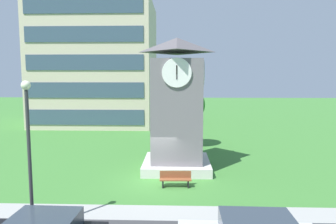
% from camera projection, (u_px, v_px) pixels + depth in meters
% --- Properties ---
extents(ground_plane, '(160.00, 160.00, 0.00)m').
position_uv_depth(ground_plane, '(155.00, 182.00, 18.37)').
color(ground_plane, '#3D7A33').
extents(kerb_strip, '(120.00, 1.60, 0.01)m').
position_uv_depth(kerb_strip, '(149.00, 212.00, 14.17)').
color(kerb_strip, '#9E9E99').
rests_on(kerb_strip, ground).
extents(office_building, '(14.97, 11.99, 16.00)m').
position_uv_depth(office_building, '(98.00, 65.00, 41.29)').
color(office_building, beige).
rests_on(office_building, ground).
extents(clock_tower, '(4.46, 4.46, 8.84)m').
position_uv_depth(clock_tower, '(177.00, 112.00, 20.65)').
color(clock_tower, slate).
rests_on(clock_tower, ground).
extents(park_bench, '(1.81, 0.54, 0.88)m').
position_uv_depth(park_bench, '(175.00, 179.00, 17.49)').
color(park_bench, brown).
rests_on(park_bench, ground).
extents(street_lamp, '(0.36, 0.36, 6.09)m').
position_uv_depth(street_lamp, '(29.00, 140.00, 12.02)').
color(street_lamp, '#333338').
rests_on(street_lamp, ground).
extents(tree_near_tower, '(3.16, 3.16, 5.39)m').
position_uv_depth(tree_near_tower, '(187.00, 105.00, 27.32)').
color(tree_near_tower, '#513823').
rests_on(tree_near_tower, ground).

